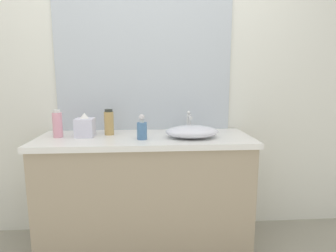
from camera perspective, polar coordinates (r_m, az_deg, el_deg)
name	(u,v)px	position (r m, az deg, el deg)	size (l,w,h in m)	color
bathroom_wall_rear	(145,78)	(2.38, -4.75, 9.61)	(6.00, 0.06, 2.60)	silver
vanity_counter	(146,192)	(2.23, -4.53, -13.15)	(1.57, 0.58, 0.87)	tan
wall_mirror_panel	(144,56)	(2.35, -4.83, 13.94)	(1.41, 0.01, 1.21)	#B2BCC6
sink_basin	(192,132)	(2.05, 4.85, -1.16)	(0.38, 0.26, 0.09)	silver
faucet	(189,121)	(2.18, 4.28, 1.04)	(0.03, 0.13, 0.18)	silver
soap_dispenser	(142,129)	(1.99, -5.28, -0.63)	(0.07, 0.07, 0.18)	teal
lotion_bottle	(58,124)	(2.20, -21.38, 0.34)	(0.07, 0.07, 0.20)	pink
perfume_bottle	(109,122)	(2.18, -11.81, 0.71)	(0.07, 0.07, 0.19)	tan
tissue_box	(85,126)	(2.16, -16.42, -0.09)	(0.13, 0.13, 0.18)	silver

